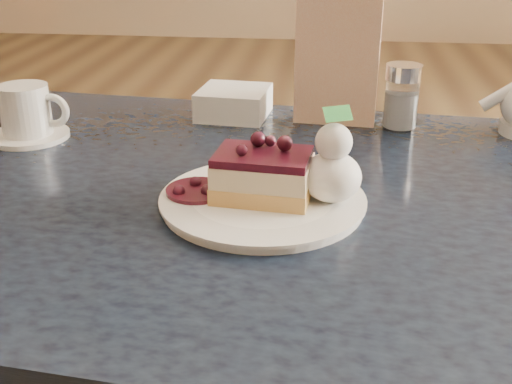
# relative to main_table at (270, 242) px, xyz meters

# --- Properties ---
(main_table) EXTENTS (1.24, 0.89, 0.73)m
(main_table) POSITION_rel_main_table_xyz_m (0.00, 0.00, 0.00)
(main_table) COLOR black
(main_table) RESTS_ON ground
(dessert_plate) EXTENTS (0.25, 0.25, 0.01)m
(dessert_plate) POSITION_rel_main_table_xyz_m (-0.00, -0.05, 0.08)
(dessert_plate) COLOR white
(dessert_plate) RESTS_ON main_table
(cheesecake_slice) EXTENTS (0.12, 0.09, 0.06)m
(cheesecake_slice) POSITION_rel_main_table_xyz_m (-0.00, -0.05, 0.12)
(cheesecake_slice) COLOR tan
(cheesecake_slice) RESTS_ON dessert_plate
(whipped_cream) EXTENTS (0.07, 0.07, 0.06)m
(whipped_cream) POSITION_rel_main_table_xyz_m (0.08, -0.05, 0.12)
(whipped_cream) COLOR white
(whipped_cream) RESTS_ON dessert_plate
(berry_sauce) EXTENTS (0.08, 0.08, 0.01)m
(berry_sauce) POSITION_rel_main_table_xyz_m (-0.09, -0.05, 0.09)
(berry_sauce) COLOR black
(berry_sauce) RESTS_ON dessert_plate
(coffee_set) EXTENTS (0.14, 0.13, 0.09)m
(coffee_set) POSITION_rel_main_table_xyz_m (-0.40, 0.16, 0.12)
(coffee_set) COLOR white
(coffee_set) RESTS_ON main_table
(menu_card) EXTENTS (0.14, 0.04, 0.21)m
(menu_card) POSITION_rel_main_table_xyz_m (0.08, 0.30, 0.18)
(menu_card) COLOR #FFE9CE
(menu_card) RESTS_ON main_table
(sugar_shaker) EXTENTS (0.06, 0.06, 0.11)m
(sugar_shaker) POSITION_rel_main_table_xyz_m (0.19, 0.28, 0.13)
(sugar_shaker) COLOR white
(sugar_shaker) RESTS_ON main_table
(napkin_stack) EXTENTS (0.13, 0.13, 0.05)m
(napkin_stack) POSITION_rel_main_table_xyz_m (-0.10, 0.32, 0.10)
(napkin_stack) COLOR white
(napkin_stack) RESTS_ON main_table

